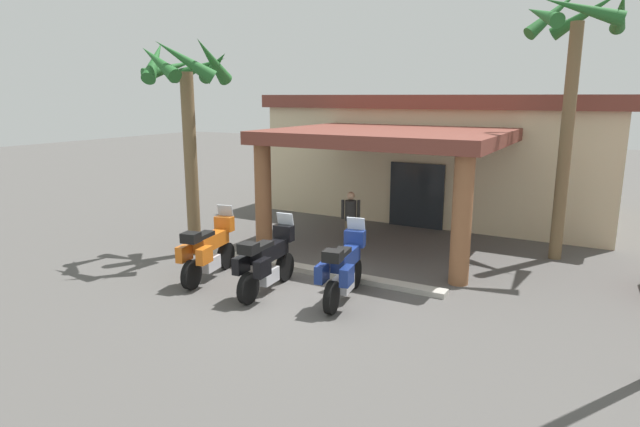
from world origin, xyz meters
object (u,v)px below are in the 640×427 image
at_px(palm_tree_near_portico, 573,59).
at_px(motorcycle_black, 267,261).
at_px(motorcycle_orange, 208,250).
at_px(palm_tree_roadside, 187,93).
at_px(motorcycle_blue, 344,268).
at_px(pedestrian, 351,216).
at_px(motel_building, 447,152).

bearing_deg(palm_tree_near_portico, motorcycle_black, -131.75).
relative_size(motorcycle_orange, palm_tree_roadside, 0.39).
relative_size(motorcycle_black, palm_tree_roadside, 0.39).
xyz_separation_m(motorcycle_blue, pedestrian, (-1.64, 3.65, 0.22)).
relative_size(motorcycle_orange, pedestrian, 1.37).
bearing_deg(pedestrian, motorcycle_blue, -179.90).
xyz_separation_m(motorcycle_black, palm_tree_roadside, (-3.41, 1.46, 3.57)).
relative_size(motel_building, palm_tree_roadside, 2.14).
relative_size(motorcycle_orange, motorcycle_black, 0.99).
xyz_separation_m(pedestrian, palm_tree_roadside, (-3.46, -2.57, 3.35)).
bearing_deg(motel_building, palm_tree_roadside, -114.81).
height_order(motorcycle_black, palm_tree_roadside, palm_tree_roadside).
bearing_deg(palm_tree_roadside, motorcycle_blue, -11.97).
distance_m(motorcycle_orange, palm_tree_roadside, 4.21).
bearing_deg(palm_tree_roadside, palm_tree_near_portico, 26.86).
distance_m(motel_building, motorcycle_blue, 10.31).
bearing_deg(motel_building, motorcycle_orange, -103.29).
bearing_deg(motorcycle_orange, motorcycle_black, -101.84).
height_order(motel_building, pedestrian, motel_building).
height_order(pedestrian, palm_tree_near_portico, palm_tree_near_portico).
bearing_deg(palm_tree_roadside, pedestrian, 36.63).
bearing_deg(motorcycle_blue, palm_tree_roadside, 69.19).
bearing_deg(pedestrian, motorcycle_orange, 132.38).
bearing_deg(motel_building, pedestrian, -96.66).
xyz_separation_m(motel_building, palm_tree_near_portico, (4.35, -4.74, 2.92)).
height_order(motel_building, palm_tree_roadside, palm_tree_roadside).
height_order(motorcycle_orange, motorcycle_blue, same).
height_order(motorcycle_black, motorcycle_blue, same).
distance_m(motorcycle_blue, palm_tree_near_portico, 7.81).
bearing_deg(motorcycle_black, palm_tree_roadside, 62.84).
relative_size(motorcycle_blue, palm_tree_near_portico, 0.32).
bearing_deg(palm_tree_near_portico, motorcycle_orange, -140.05).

